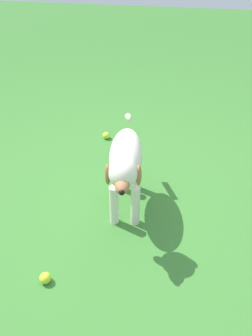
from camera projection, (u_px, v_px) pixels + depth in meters
ground at (108, 208)px, 2.46m from camera, size 14.00×14.00×0.00m
dog at (126, 161)px, 2.20m from camera, size 0.29×0.93×0.63m
tennis_ball_0 at (106, 135)px, 3.21m from camera, size 0.07×0.07×0.07m
tennis_ball_1 at (45, 278)px, 1.94m from camera, size 0.07×0.07×0.07m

